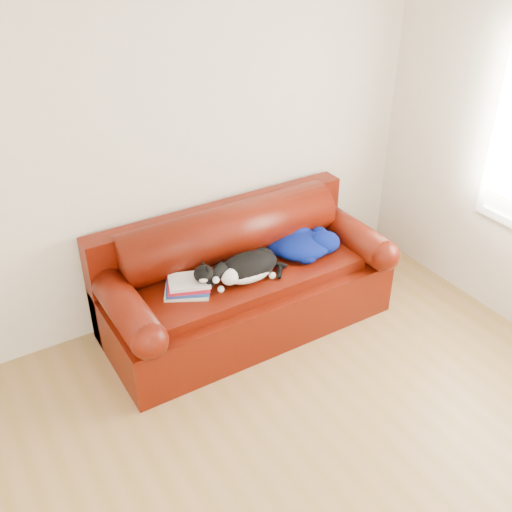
{
  "coord_description": "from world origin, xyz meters",
  "views": [
    {
      "loc": [
        -1.33,
        -1.64,
        2.88
      ],
      "look_at": [
        0.5,
        1.35,
        0.68
      ],
      "focal_mm": 42.0,
      "sensor_mm": 36.0,
      "label": 1
    }
  ],
  "objects_px": {
    "book_stack": "(188,286)",
    "cat": "(248,268)",
    "blanket": "(304,244)",
    "sofa_base": "(246,298)"
  },
  "relations": [
    {
      "from": "book_stack",
      "to": "blanket",
      "type": "distance_m",
      "value": 0.97
    },
    {
      "from": "blanket",
      "to": "sofa_base",
      "type": "bearing_deg",
      "value": 176.85
    },
    {
      "from": "sofa_base",
      "to": "book_stack",
      "type": "xyz_separation_m",
      "value": [
        -0.48,
        -0.05,
        0.31
      ]
    },
    {
      "from": "sofa_base",
      "to": "cat",
      "type": "relative_size",
      "value": 3.13
    },
    {
      "from": "sofa_base",
      "to": "cat",
      "type": "xyz_separation_m",
      "value": [
        -0.05,
        -0.12,
        0.35
      ]
    },
    {
      "from": "book_stack",
      "to": "cat",
      "type": "bearing_deg",
      "value": -9.85
    },
    {
      "from": "sofa_base",
      "to": "blanket",
      "type": "bearing_deg",
      "value": -3.15
    },
    {
      "from": "book_stack",
      "to": "blanket",
      "type": "height_order",
      "value": "blanket"
    },
    {
      "from": "cat",
      "to": "blanket",
      "type": "height_order",
      "value": "cat"
    },
    {
      "from": "sofa_base",
      "to": "blanket",
      "type": "relative_size",
      "value": 4.01
    }
  ]
}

